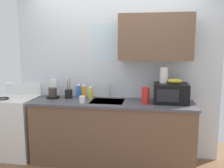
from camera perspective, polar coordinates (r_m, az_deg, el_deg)
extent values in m
cube|color=silver|center=(3.70, 0.86, 2.37)|extent=(3.05, 0.10, 2.50)
cube|color=brown|center=(3.43, 10.14, 10.75)|extent=(0.99, 0.32, 0.62)
cube|color=silver|center=(3.65, -0.31, 9.75)|extent=(0.56, 0.02, 0.55)
cube|color=brown|center=(3.55, 0.00, -11.50)|extent=(2.25, 0.60, 0.86)
cube|color=#4C4C51|center=(3.42, 0.00, -4.43)|extent=(2.28, 0.63, 0.03)
cube|color=#9EA0A5|center=(3.46, -1.08, -5.15)|extent=(0.46, 0.38, 0.14)
cylinder|color=#B2B5BA|center=(3.64, -0.48, -1.61)|extent=(0.03, 0.03, 0.21)
cube|color=white|center=(4.04, -21.57, -9.32)|extent=(0.60, 0.60, 0.90)
torus|color=black|center=(3.91, -24.22, -3.15)|extent=(0.17, 0.17, 0.02)
cube|color=white|center=(4.15, -20.05, -1.08)|extent=(0.60, 0.04, 0.18)
cube|color=black|center=(3.41, 13.64, -2.11)|extent=(0.46, 0.34, 0.27)
cube|color=black|center=(3.24, 12.99, -2.68)|extent=(0.28, 0.01, 0.17)
ellipsoid|color=gold|center=(3.39, 14.59, 0.69)|extent=(0.20, 0.11, 0.07)
cylinder|color=white|center=(3.41, 12.05, 2.12)|extent=(0.11, 0.11, 0.22)
cylinder|color=black|center=(3.74, -13.67, -3.03)|extent=(0.19, 0.19, 0.03)
cylinder|color=#3F332D|center=(3.71, -13.77, -1.85)|extent=(0.12, 0.12, 0.13)
cube|color=silver|center=(3.77, -13.33, -0.81)|extent=(0.11, 0.09, 0.26)
cylinder|color=yellow|center=(3.63, -5.05, -2.11)|extent=(0.06, 0.06, 0.16)
cone|color=white|center=(3.61, -5.07, -0.58)|extent=(0.05, 0.05, 0.04)
cylinder|color=orange|center=(3.64, -6.59, -1.89)|extent=(0.06, 0.06, 0.19)
cone|color=white|center=(3.62, -6.62, -0.18)|extent=(0.04, 0.04, 0.04)
cylinder|color=blue|center=(3.72, -7.84, -1.73)|extent=(0.07, 0.07, 0.18)
cone|color=white|center=(3.70, -7.87, -0.09)|extent=(0.05, 0.05, 0.04)
cylinder|color=red|center=(3.30, 7.87, -2.70)|extent=(0.10, 0.10, 0.22)
cylinder|color=white|center=(3.36, -6.97, -3.62)|extent=(0.08, 0.08, 0.09)
cylinder|color=black|center=(3.68, -10.15, -2.30)|extent=(0.11, 0.11, 0.13)
cylinder|color=olive|center=(3.67, -10.41, -0.95)|extent=(0.01, 0.01, 0.23)
cylinder|color=olive|center=(3.67, -9.88, -0.69)|extent=(0.01, 0.02, 0.26)
cylinder|color=olive|center=(3.65, -10.28, -1.17)|extent=(0.02, 0.02, 0.21)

